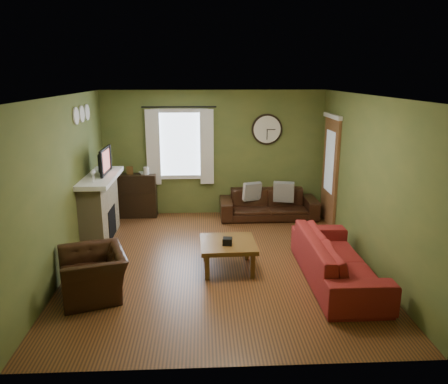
{
  "coord_description": "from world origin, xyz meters",
  "views": [
    {
      "loc": [
        -0.24,
        -6.44,
        2.9
      ],
      "look_at": [
        0.1,
        0.4,
        1.05
      ],
      "focal_mm": 35.0,
      "sensor_mm": 36.0,
      "label": 1
    }
  ],
  "objects_px": {
    "armchair": "(93,274)",
    "coffee_table": "(228,256)",
    "sofa_red": "(337,259)",
    "bookshelf": "(138,196)",
    "sofa_brown": "(268,204)"
  },
  "relations": [
    {
      "from": "bookshelf",
      "to": "coffee_table",
      "type": "bearing_deg",
      "value": -57.29
    },
    {
      "from": "sofa_red",
      "to": "coffee_table",
      "type": "xyz_separation_m",
      "value": [
        -1.55,
        0.46,
        -0.11
      ]
    },
    {
      "from": "bookshelf",
      "to": "sofa_brown",
      "type": "distance_m",
      "value": 2.73
    },
    {
      "from": "bookshelf",
      "to": "sofa_red",
      "type": "relative_size",
      "value": 0.4
    },
    {
      "from": "sofa_red",
      "to": "coffee_table",
      "type": "relative_size",
      "value": 2.71
    },
    {
      "from": "sofa_red",
      "to": "coffee_table",
      "type": "height_order",
      "value": "sofa_red"
    },
    {
      "from": "armchair",
      "to": "coffee_table",
      "type": "height_order",
      "value": "armchair"
    },
    {
      "from": "sofa_brown",
      "to": "armchair",
      "type": "xyz_separation_m",
      "value": [
        -2.85,
        -3.17,
        0.02
      ]
    },
    {
      "from": "sofa_red",
      "to": "armchair",
      "type": "bearing_deg",
      "value": 94.4
    },
    {
      "from": "sofa_brown",
      "to": "sofa_red",
      "type": "relative_size",
      "value": 0.89
    },
    {
      "from": "sofa_red",
      "to": "armchair",
      "type": "height_order",
      "value": "sofa_red"
    },
    {
      "from": "coffee_table",
      "to": "bookshelf",
      "type": "bearing_deg",
      "value": 122.71
    },
    {
      "from": "sofa_brown",
      "to": "coffee_table",
      "type": "relative_size",
      "value": 2.41
    },
    {
      "from": "sofa_red",
      "to": "coffee_table",
      "type": "distance_m",
      "value": 1.62
    },
    {
      "from": "bookshelf",
      "to": "coffee_table",
      "type": "distance_m",
      "value": 3.2
    }
  ]
}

